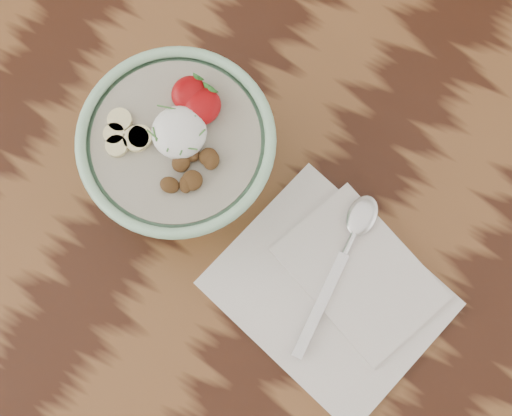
# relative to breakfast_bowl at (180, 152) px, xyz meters

# --- Properties ---
(table) EXTENTS (1.60, 0.90, 0.75)m
(table) POSITION_rel_breakfast_bowl_xyz_m (-0.02, 0.06, -0.16)
(table) COLOR black
(table) RESTS_ON ground
(breakfast_bowl) EXTENTS (0.21, 0.21, 0.14)m
(breakfast_bowl) POSITION_rel_breakfast_bowl_xyz_m (0.00, 0.00, 0.00)
(breakfast_bowl) COLOR #9AD0A7
(breakfast_bowl) RESTS_ON table
(napkin) EXTENTS (0.28, 0.24, 0.01)m
(napkin) POSITION_rel_breakfast_bowl_xyz_m (0.22, -0.03, -0.06)
(napkin) COLOR silver
(napkin) RESTS_ON table
(spoon) EXTENTS (0.04, 0.20, 0.01)m
(spoon) POSITION_rel_breakfast_bowl_xyz_m (0.21, 0.02, -0.05)
(spoon) COLOR silver
(spoon) RESTS_ON napkin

